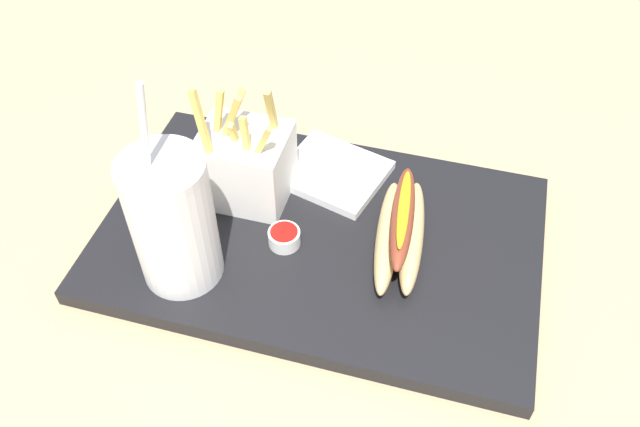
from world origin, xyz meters
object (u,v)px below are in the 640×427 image
object	(u,v)px
soda_cup	(173,221)
napkin_stack	(333,173)
hot_dog_1	(401,229)
fries_basket	(245,164)
ketchup_cup_1	(284,237)

from	to	relation	value
soda_cup	napkin_stack	bearing A→B (deg)	-123.18
hot_dog_1	soda_cup	bearing A→B (deg)	23.79
soda_cup	fries_basket	size ratio (longest dim) A/B	1.52
fries_basket	napkin_stack	bearing A→B (deg)	-149.67
soda_cup	fries_basket	xyz separation A→B (m)	(-0.03, -0.13, -0.03)
soda_cup	napkin_stack	size ratio (longest dim) A/B	2.04
fries_basket	napkin_stack	world-z (taller)	fries_basket
soda_cup	ketchup_cup_1	bearing A→B (deg)	-145.91
soda_cup	ketchup_cup_1	size ratio (longest dim) A/B	6.72
fries_basket	napkin_stack	distance (m)	0.11
ketchup_cup_1	napkin_stack	size ratio (longest dim) A/B	0.30
hot_dog_1	napkin_stack	size ratio (longest dim) A/B	1.41
hot_dog_1	ketchup_cup_1	size ratio (longest dim) A/B	4.65
hot_dog_1	napkin_stack	world-z (taller)	hot_dog_1
fries_basket	hot_dog_1	distance (m)	0.19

